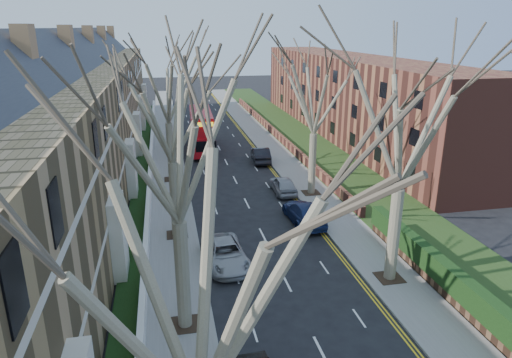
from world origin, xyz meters
TOP-DOWN VIEW (x-y plane):
  - pavement_left at (-6.00, 39.00)m, footprint 3.00×102.00m
  - pavement_right at (6.00, 39.00)m, footprint 3.00×102.00m
  - terrace_left at (-13.65, 31.00)m, footprint 9.70×78.00m
  - flats_right at (17.46, 43.00)m, footprint 13.97×54.00m
  - wall_hedge_right at (7.70, 2.00)m, footprint 0.70×24.00m
  - front_wall_left at (-7.65, 31.00)m, footprint 0.30×78.00m
  - grass_verge_right at (10.50, 39.00)m, footprint 6.00×102.00m
  - tree_left_near at (-5.70, -4.00)m, footprint 9.80×9.80m
  - tree_left_mid at (-5.70, 6.00)m, footprint 10.50×10.50m
  - tree_left_far at (-5.70, 16.00)m, footprint 10.15×10.15m
  - tree_left_dist at (-5.70, 28.00)m, footprint 10.50×10.50m
  - tree_right_mid at (5.70, 8.00)m, footprint 10.50×10.50m
  - tree_right_far at (5.70, 22.00)m, footprint 10.15×10.15m
  - double_decker_bus at (-2.01, 38.58)m, footprint 2.99×10.52m
  - car_left_far at (-3.02, 11.58)m, footprint 2.66×5.12m
  - car_right_near at (3.38, 16.52)m, footprint 2.27×5.32m
  - car_right_mid at (3.46, 22.83)m, footprint 1.72×4.26m
  - car_right_far at (3.55, 32.33)m, footprint 2.03×4.85m

SIDE VIEW (x-z plane):
  - pavement_left at x=-6.00m, z-range 0.00..0.12m
  - pavement_right at x=6.00m, z-range 0.00..0.12m
  - grass_verge_right at x=10.50m, z-range 0.12..0.18m
  - front_wall_left at x=-7.65m, z-range 0.12..1.12m
  - car_left_far at x=-3.02m, z-range 0.00..1.38m
  - car_right_mid at x=3.46m, z-range 0.00..1.45m
  - car_right_near at x=3.38m, z-range 0.00..1.53m
  - car_right_far at x=3.55m, z-range 0.00..1.56m
  - wall_hedge_right at x=7.70m, z-range 0.22..2.02m
  - double_decker_bus at x=-2.01m, z-range -0.04..4.34m
  - flats_right at x=17.46m, z-range -0.02..9.98m
  - terrace_left at x=-13.65m, z-range -1.27..12.33m
  - tree_left_near at x=-5.70m, z-range 2.06..15.79m
  - tree_left_far at x=-5.70m, z-range 2.13..16.35m
  - tree_right_far at x=5.70m, z-range 2.13..16.35m
  - tree_left_mid at x=-5.70m, z-range 2.20..16.91m
  - tree_right_mid at x=5.70m, z-range 2.20..16.91m
  - tree_left_dist at x=-5.70m, z-range 2.20..16.91m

